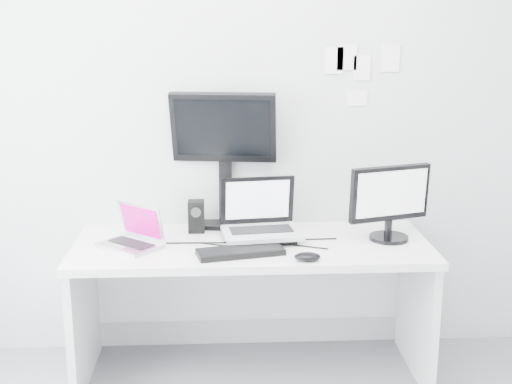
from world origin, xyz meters
TOP-DOWN VIEW (x-y plane):
  - back_wall at (0.00, 1.60)m, footprint 3.60×0.00m
  - desk at (0.00, 1.25)m, footprint 1.80×0.70m
  - macbook at (-0.61, 1.21)m, footprint 0.37×0.36m
  - speaker at (-0.29, 1.45)m, footprint 0.11×0.11m
  - dell_laptop at (0.05, 1.28)m, footprint 0.42×0.35m
  - rear_monitor at (-0.13, 1.55)m, footprint 0.58×0.28m
  - samsung_monitor at (0.71, 1.27)m, footprint 0.48×0.32m
  - keyboard at (-0.06, 1.07)m, footprint 0.44×0.24m
  - mouse at (0.25, 0.97)m, footprint 0.13×0.08m
  - wall_note_0 at (0.45, 1.59)m, footprint 0.10×0.00m
  - wall_note_1 at (0.60, 1.59)m, footprint 0.09×0.00m
  - wall_note_2 at (0.75, 1.59)m, footprint 0.10×0.00m
  - wall_note_3 at (0.58, 1.59)m, footprint 0.11×0.00m
  - wall_note_4 at (0.52, 1.59)m, footprint 0.11×0.00m

SIDE VIEW (x-z plane):
  - desk at x=0.00m, z-range 0.00..0.73m
  - keyboard at x=-0.06m, z-range 0.73..0.76m
  - mouse at x=0.25m, z-range 0.73..0.77m
  - speaker at x=-0.29m, z-range 0.73..0.90m
  - macbook at x=-0.61m, z-range 0.73..0.95m
  - dell_laptop at x=0.05m, z-range 0.73..1.05m
  - samsung_monitor at x=0.71m, z-range 0.73..1.13m
  - rear_monitor at x=-0.13m, z-range 0.73..1.49m
  - back_wall at x=0.00m, z-range -0.45..3.15m
  - wall_note_3 at x=0.58m, z-range 1.38..1.46m
  - wall_note_1 at x=0.60m, z-range 1.52..1.65m
  - wall_note_0 at x=0.45m, z-range 1.55..1.69m
  - wall_note_2 at x=0.75m, z-range 1.56..1.70m
  - wall_note_4 at x=0.52m, z-range 1.57..1.71m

